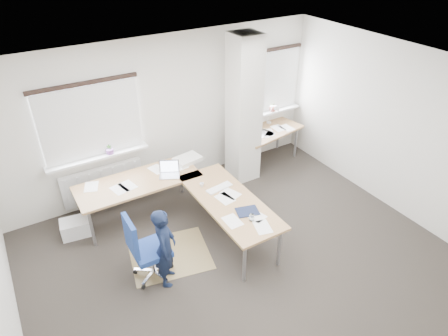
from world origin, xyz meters
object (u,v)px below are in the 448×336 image
task_chair (149,261)px  person (165,247)px  desk_side (268,132)px  desk_main (184,190)px

task_chair → person: bearing=-43.6°
desk_side → desk_main: bearing=-167.6°
task_chair → person: (0.18, -0.18, 0.30)m
person → task_chair: bearing=75.7°
desk_side → task_chair: desk_side is taller
desk_main → task_chair: (-0.95, -0.76, -0.39)m
desk_main → desk_side: size_ratio=1.74×
desk_side → person: bearing=-158.5°
task_chair → person: person is taller
desk_main → desk_side: (2.37, 0.98, -0.01)m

